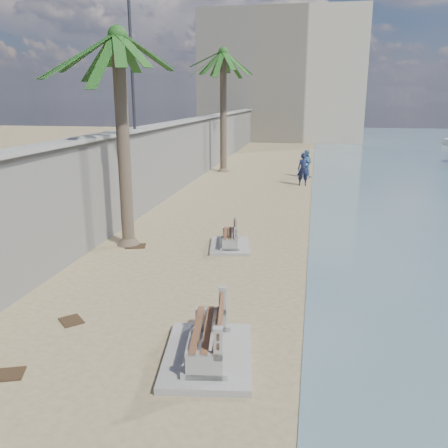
{
  "coord_description": "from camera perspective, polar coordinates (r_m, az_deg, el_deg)",
  "views": [
    {
      "loc": [
        2.04,
        -6.35,
        4.85
      ],
      "look_at": [
        -0.5,
        7.0,
        1.2
      ],
      "focal_mm": 38.0,
      "sensor_mm": 36.0,
      "label": 1
    }
  ],
  "objects": [
    {
      "name": "streetlight",
      "position": [
        19.77,
        -11.13,
        19.98
      ],
      "size": [
        0.28,
        0.28,
        5.12
      ],
      "color": "#2D2D33",
      "rests_on": "wall_cap"
    },
    {
      "name": "end_building",
      "position": [
        58.53,
        7.11,
        17.03
      ],
      "size": [
        18.0,
        12.0,
        14.0
      ],
      "primitive_type": "cube",
      "color": "#B7AA93",
      "rests_on": "ground_plane"
    },
    {
      "name": "bench_near",
      "position": [
        9.23,
        -1.95,
        -13.51
      ],
      "size": [
        1.98,
        2.63,
        1.01
      ],
      "color": "gray",
      "rests_on": "ground_plane"
    },
    {
      "name": "debris_d",
      "position": [
        11.33,
        -17.88,
        -11.01
      ],
      "size": [
        0.69,
        0.69,
        0.03
      ],
      "primitive_type": "cube",
      "rotation": [
        0.0,
        0.0,
        2.37
      ],
      "color": "#382616",
      "rests_on": "ground_plane"
    },
    {
      "name": "palm_mid",
      "position": [
        15.81,
        -12.68,
        21.01
      ],
      "size": [
        5.0,
        5.0,
        7.57
      ],
      "color": "brown",
      "rests_on": "ground_plane"
    },
    {
      "name": "ground_plane",
      "position": [
        8.24,
        -6.09,
        -21.09
      ],
      "size": [
        140.0,
        140.0,
        0.0
      ],
      "primitive_type": "plane",
      "color": "#8F7C57"
    },
    {
      "name": "person_b",
      "position": [
        30.18,
        9.84,
        7.36
      ],
      "size": [
        1.01,
        0.85,
        1.87
      ],
      "primitive_type": "imported",
      "rotation": [
        0.0,
        0.0,
        2.96
      ],
      "color": "teal",
      "rests_on": "ground_plane"
    },
    {
      "name": "debris_b",
      "position": [
        9.76,
        -24.55,
        -16.14
      ],
      "size": [
        0.67,
        0.6,
        0.03
      ],
      "primitive_type": "cube",
      "rotation": [
        0.0,
        0.0,
        0.36
      ],
      "color": "#382616",
      "rests_on": "ground_plane"
    },
    {
      "name": "wall_cap",
      "position": [
        27.36,
        -4.7,
        12.26
      ],
      "size": [
        0.8,
        70.0,
        0.12
      ],
      "primitive_type": "cube",
      "color": "gray",
      "rests_on": "seawall"
    },
    {
      "name": "seawall",
      "position": [
        27.5,
        -4.62,
        8.51
      ],
      "size": [
        0.45,
        70.0,
        3.5
      ],
      "primitive_type": "cube",
      "color": "gray",
      "rests_on": "ground_plane"
    },
    {
      "name": "person_a",
      "position": [
        27.15,
        9.55,
        6.79
      ],
      "size": [
        0.77,
        0.53,
        2.11
      ],
      "primitive_type": "imported",
      "rotation": [
        0.0,
        0.0,
        0.02
      ],
      "color": "#141A39",
      "rests_on": "ground_plane"
    },
    {
      "name": "palm_back",
      "position": [
        31.8,
        -0.07,
        19.78
      ],
      "size": [
        5.0,
        5.0,
        8.5
      ],
      "color": "brown",
      "rests_on": "ground_plane"
    },
    {
      "name": "bench_far",
      "position": [
        15.74,
        0.71,
        -1.61
      ],
      "size": [
        1.59,
        2.07,
        0.78
      ],
      "color": "gray",
      "rests_on": "ground_plane"
    },
    {
      "name": "debris_c",
      "position": [
        16.17,
        -10.6,
        -2.63
      ],
      "size": [
        0.78,
        0.69,
        0.03
      ],
      "primitive_type": "cube",
      "rotation": [
        0.0,
        0.0,
        0.27
      ],
      "color": "#382616",
      "rests_on": "ground_plane"
    }
  ]
}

